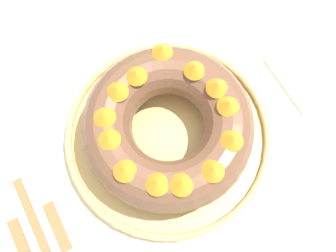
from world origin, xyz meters
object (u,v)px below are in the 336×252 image
Objects in this scene: cake_knife at (49,205)px; fork at (23,196)px; bundt_cake at (168,126)px; napkin at (323,65)px; serving_dish at (168,135)px; serving_knife at (13,223)px.

fork is at bearing 138.38° from cake_knife.
napkin is at bearing -2.10° from bundt_cake.
serving_dish is 0.26m from fork.
bundt_cake is (-0.00, -0.00, 0.05)m from serving_dish.
napkin is (0.54, 0.00, -0.00)m from cake_knife.
bundt_cake is at bearing 7.53° from serving_knife.
serving_knife is (-0.03, -0.03, 0.00)m from fork.
serving_dish is 0.23m from cake_knife.
serving_knife is (-0.29, -0.01, -0.06)m from bundt_cake.
bundt_cake is 1.49× the size of cake_knife.
cake_knife reaches higher than napkin.
serving_knife and cake_knife have the same top height.
cake_knife is (0.03, -0.03, 0.00)m from fork.
serving_dish is 1.28× the size of bundt_cake.
bundt_cake reaches higher than serving_knife.
serving_dish is at bearing 7.56° from serving_knife.
serving_dish is 1.67× the size of fork.
fork is 0.05m from cake_knife.
serving_knife is 0.06m from cake_knife.
serving_dish is 1.90× the size of cake_knife.
bundt_cake reaches higher than cake_knife.
serving_dish is at bearing -9.10° from fork.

